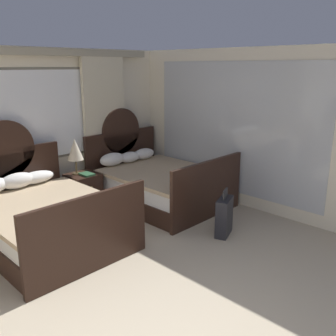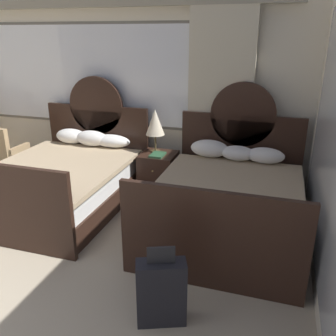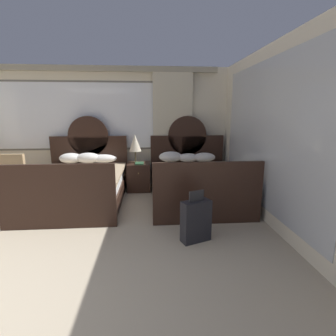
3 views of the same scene
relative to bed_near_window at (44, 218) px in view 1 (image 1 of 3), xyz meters
name	(u,v)px [view 1 (image 1 of 3)]	position (x,y,z in m)	size (l,w,h in m)	color
wall_right_mirror	(248,130)	(3.19, -1.22, 0.99)	(0.08, 4.85, 2.70)	beige
bed_near_window	(44,218)	(0.00, 0.00, 0.00)	(1.69, 2.22, 1.62)	black
bed_near_mirror	(158,183)	(2.23, 0.00, 0.00)	(1.69, 2.22, 1.62)	black
nightstand_between_beds	(84,191)	(1.11, 0.71, -0.05)	(0.50, 0.52, 0.61)	black
table_lamp_on_nightstand	(75,150)	(1.05, 0.78, 0.69)	(0.27, 0.27, 0.62)	brown
book_on_nightstand	(87,174)	(1.14, 0.61, 0.27)	(0.18, 0.26, 0.03)	#285133
suitcase_on_floor	(224,216)	(1.95, -1.67, -0.07)	(0.43, 0.30, 0.70)	black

